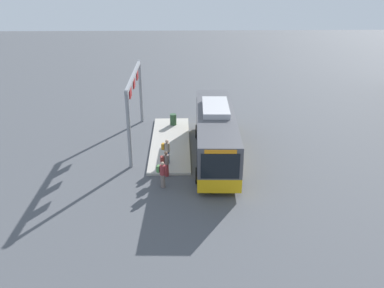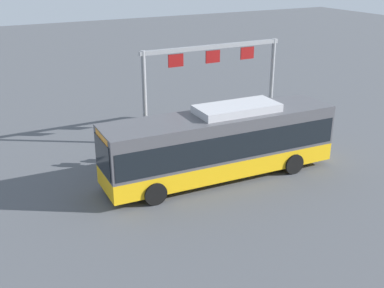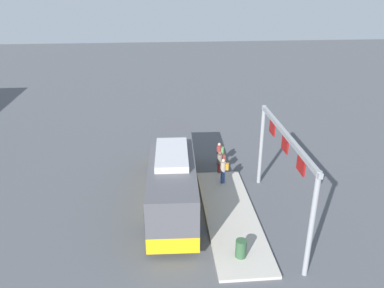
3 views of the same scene
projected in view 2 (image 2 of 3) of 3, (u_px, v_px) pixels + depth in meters
The scene contains 8 objects.
ground_plane at pixel (220, 176), 22.85m from camera, with size 120.00×120.00×0.00m, color #4C4F54.
platform_curb at pixel (226, 145), 26.37m from camera, with size 10.00×2.80×0.16m, color #B2ADA3.
bus_main at pixel (221, 141), 22.19m from camera, with size 11.25×2.99×3.46m.
person_boarding at pixel (111, 150), 23.56m from camera, with size 0.50×0.60×1.67m.
person_waiting_near at pixel (166, 139), 24.59m from camera, with size 0.46×0.59×1.67m.
person_waiting_mid at pixel (139, 147), 24.02m from camera, with size 0.44×0.59×1.67m.
platform_sign_gantry at pixel (213, 70), 27.31m from camera, with size 8.86×0.24×5.20m.
trash_bin at pixel (280, 127), 27.56m from camera, with size 0.52×0.52×0.90m, color #2D5133.
Camera 2 is at (10.81, 17.69, 9.81)m, focal length 44.87 mm.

